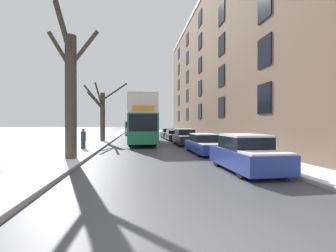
{
  "coord_description": "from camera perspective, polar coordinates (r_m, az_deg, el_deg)",
  "views": [
    {
      "loc": [
        -1.48,
        -3.09,
        1.92
      ],
      "look_at": [
        1.0,
        14.38,
        1.8
      ],
      "focal_mm": 24.0,
      "sensor_mm": 36.0,
      "label": 1
    }
  ],
  "objects": [
    {
      "name": "sidewalk_left",
      "position": [
        56.24,
        -11.75,
        -1.48
      ],
      "size": [
        2.03,
        130.0,
        0.16
      ],
      "color": "gray",
      "rests_on": "ground"
    },
    {
      "name": "sidewalk_right",
      "position": [
        56.51,
        -1.41,
        -1.46
      ],
      "size": [
        2.03,
        130.0,
        0.16
      ],
      "color": "gray",
      "rests_on": "ground"
    },
    {
      "name": "terrace_facade_right",
      "position": [
        29.43,
        16.86,
        13.64
      ],
      "size": [
        9.1,
        38.56,
        17.33
      ],
      "color": "#7A604C",
      "rests_on": "ground"
    },
    {
      "name": "bare_tree_left_0",
      "position": [
        12.71,
        -23.54,
        8.42
      ],
      "size": [
        2.56,
        2.58,
        7.4
      ],
      "color": "#423A30",
      "rests_on": "ground"
    },
    {
      "name": "bare_tree_left_1",
      "position": [
        24.62,
        -16.34,
        3.13
      ],
      "size": [
        4.22,
        2.1,
        6.31
      ],
      "color": "#423A30",
      "rests_on": "ground"
    },
    {
      "name": "double_decker_bus",
      "position": [
        23.37,
        -6.76,
        1.89
      ],
      "size": [
        2.5,
        11.8,
        4.48
      ],
      "color": "#1E7A47",
      "rests_on": "ground"
    },
    {
      "name": "parked_car_0",
      "position": [
        9.86,
        19.19,
        -6.76
      ],
      "size": [
        1.8,
        3.95,
        1.51
      ],
      "color": "navy",
      "rests_on": "ground"
    },
    {
      "name": "parked_car_1",
      "position": [
        15.07,
        9.3,
        -4.59
      ],
      "size": [
        1.72,
        4.59,
        1.3
      ],
      "color": "navy",
      "rests_on": "ground"
    },
    {
      "name": "parked_car_2",
      "position": [
        20.93,
        4.32,
        -2.94
      ],
      "size": [
        1.73,
        4.2,
        1.52
      ],
      "color": "black",
      "rests_on": "ground"
    },
    {
      "name": "parked_car_3",
      "position": [
        26.83,
        1.55,
        -2.41
      ],
      "size": [
        1.82,
        3.99,
        1.28
      ],
      "color": "black",
      "rests_on": "ground"
    },
    {
      "name": "parked_car_4",
      "position": [
        31.95,
        -0.0,
        -1.89
      ],
      "size": [
        1.83,
        4.22,
        1.38
      ],
      "color": "black",
      "rests_on": "ground"
    },
    {
      "name": "oncoming_van",
      "position": [
        40.72,
        -9.33,
        -0.45
      ],
      "size": [
        1.97,
        5.65,
        2.43
      ],
      "color": "#9EA3AD",
      "rests_on": "ground"
    },
    {
      "name": "pedestrian_left_sidewalk",
      "position": [
        17.34,
        -20.71,
        -3.01
      ],
      "size": [
        0.36,
        0.36,
        1.63
      ],
      "rotation": [
        0.0,
        0.0,
        3.28
      ],
      "color": "navy",
      "rests_on": "ground"
    }
  ]
}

